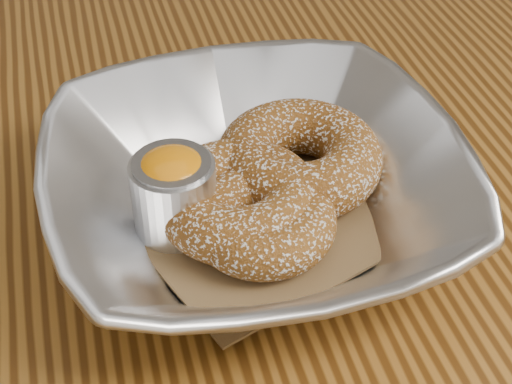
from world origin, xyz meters
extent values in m
cube|color=brown|center=(0.00, 0.00, 0.73)|extent=(1.20, 0.80, 0.04)
imported|color=silver|center=(0.02, 0.01, 0.78)|extent=(0.25, 0.25, 0.06)
cube|color=brown|center=(0.02, 0.01, 0.76)|extent=(0.19, 0.19, 0.00)
torus|color=brown|center=(0.06, 0.03, 0.78)|extent=(0.13, 0.13, 0.04)
torus|color=brown|center=(0.02, -0.02, 0.78)|extent=(0.10, 0.10, 0.03)
torus|color=brown|center=(0.01, 0.00, 0.78)|extent=(0.12, 0.12, 0.04)
cylinder|color=silver|center=(-0.02, 0.01, 0.78)|extent=(0.05, 0.05, 0.05)
cylinder|color=gray|center=(-0.02, 0.01, 0.79)|extent=(0.05, 0.05, 0.04)
ellipsoid|color=orange|center=(-0.02, 0.01, 0.80)|extent=(0.04, 0.04, 0.03)
camera|label=1|loc=(-0.07, -0.34, 1.08)|focal=55.00mm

